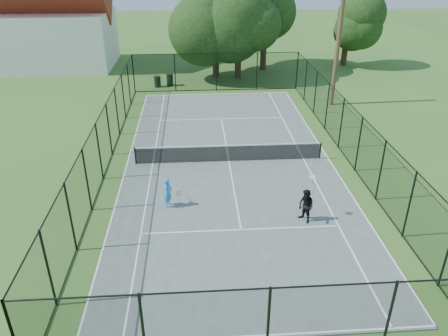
{
  "coord_description": "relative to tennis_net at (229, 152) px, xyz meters",
  "views": [
    {
      "loc": [
        -1.72,
        -21.16,
        10.61
      ],
      "look_at": [
        -0.48,
        -3.0,
        1.2
      ],
      "focal_mm": 35.0,
      "sensor_mm": 36.0,
      "label": 1
    }
  ],
  "objects": [
    {
      "name": "tree_near_right",
      "position": [
        4.71,
        19.26,
        4.97
      ],
      "size": [
        6.33,
        6.33,
        8.74
      ],
      "color": "#332114",
      "rests_on": "ground"
    },
    {
      "name": "tennis_net",
      "position": [
        0.0,
        0.0,
        0.0
      ],
      "size": [
        10.08,
        0.08,
        0.95
      ],
      "color": "black",
      "rests_on": "tennis_court"
    },
    {
      "name": "ground",
      "position": [
        0.0,
        0.0,
        -0.58
      ],
      "size": [
        120.0,
        120.0,
        0.0
      ],
      "primitive_type": "plane",
      "color": "#346322"
    },
    {
      "name": "tennis_court",
      "position": [
        0.0,
        0.0,
        -0.55
      ],
      "size": [
        11.0,
        24.0,
        0.06
      ],
      "primitive_type": "cube",
      "color": "#505E57",
      "rests_on": "ground"
    },
    {
      "name": "trash_bin_right",
      "position": [
        -3.78,
        14.61,
        -0.07
      ],
      "size": [
        0.58,
        0.58,
        1.01
      ],
      "color": "black",
      "rests_on": "ground"
    },
    {
      "name": "tree_far_right",
      "position": [
        12.8,
        20.42,
        3.24
      ],
      "size": [
        4.67,
        4.67,
        6.17
      ],
      "color": "#332114",
      "rests_on": "ground"
    },
    {
      "name": "utility_pole",
      "position": [
        8.27,
        9.0,
        3.77
      ],
      "size": [
        1.4,
        0.3,
        8.56
      ],
      "color": "#4C3823",
      "rests_on": "ground"
    },
    {
      "name": "tree_near_left",
      "position": [
        0.19,
        17.22,
        4.35
      ],
      "size": [
        6.15,
        6.15,
        8.02
      ],
      "color": "#332114",
      "rests_on": "ground"
    },
    {
      "name": "building",
      "position": [
        -17.0,
        22.0,
        4.35
      ],
      "size": [
        15.3,
        8.15,
        11.87
      ],
      "color": "silver",
      "rests_on": "ground"
    },
    {
      "name": "player_black",
      "position": [
        2.76,
        -5.95,
        0.23
      ],
      "size": [
        0.87,
        0.99,
        2.52
      ],
      "color": "black",
      "rests_on": "tennis_court"
    },
    {
      "name": "tree_near_mid",
      "position": [
        2.09,
        16.62,
        4.25
      ],
      "size": [
        6.0,
        6.0,
        7.85
      ],
      "color": "#332114",
      "rests_on": "ground"
    },
    {
      "name": "fence",
      "position": [
        0.0,
        0.0,
        0.92
      ],
      "size": [
        13.1,
        26.1,
        3.0
      ],
      "color": "black",
      "rests_on": "ground"
    },
    {
      "name": "trash_bin_left",
      "position": [
        -4.79,
        14.31,
        -0.12
      ],
      "size": [
        0.58,
        0.58,
        0.9
      ],
      "color": "black",
      "rests_on": "ground"
    },
    {
      "name": "player_blue",
      "position": [
        -3.06,
        -4.33,
        0.18
      ],
      "size": [
        0.83,
        0.59,
        1.4
      ],
      "color": "#1D8CF6",
      "rests_on": "tennis_court"
    }
  ]
}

